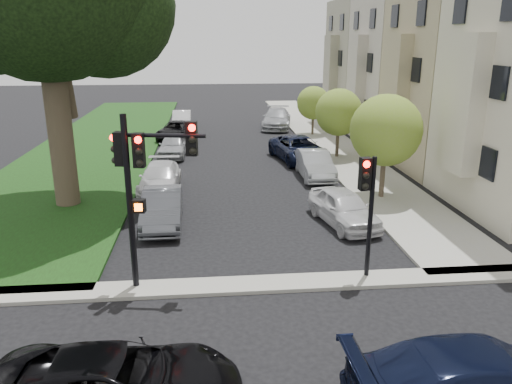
{
  "coord_description": "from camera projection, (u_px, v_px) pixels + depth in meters",
  "views": [
    {
      "loc": [
        -1.56,
        -11.23,
        7.06
      ],
      "look_at": [
        0.0,
        5.0,
        2.0
      ],
      "focal_mm": 35.0,
      "sensor_mm": 36.0,
      "label": 1
    }
  ],
  "objects": [
    {
      "name": "car_cross_far",
      "position": [
        486.0,
        384.0,
        9.43
      ],
      "size": [
        5.45,
        2.33,
        1.57
      ],
      "primitive_type": "imported",
      "rotation": [
        0.0,
        0.0,
        1.6
      ],
      "color": "black",
      "rests_on": "ground"
    },
    {
      "name": "car_parked_2",
      "position": [
        299.0,
        149.0,
        29.57
      ],
      "size": [
        3.35,
        5.62,
        1.46
      ],
      "primitive_type": "imported",
      "rotation": [
        0.0,
        0.0,
        0.18
      ],
      "color": "black",
      "rests_on": "ground"
    },
    {
      "name": "ground",
      "position": [
        274.0,
        323.0,
        12.91
      ],
      "size": [
        140.0,
        140.0,
        0.0
      ],
      "primitive_type": "plane",
      "color": "black",
      "rests_on": "ground"
    },
    {
      "name": "small_tree_a",
      "position": [
        386.0,
        130.0,
        21.88
      ],
      "size": [
        3.17,
        3.17,
        4.75
      ],
      "color": "#4E4032",
      "rests_on": "ground"
    },
    {
      "name": "grass_strip",
      "position": [
        102.0,
        142.0,
        34.89
      ],
      "size": [
        8.0,
        44.0,
        0.12
      ],
      "primitive_type": "cube",
      "color": "black",
      "rests_on": "ground"
    },
    {
      "name": "car_parked_9",
      "position": [
        182.0,
        120.0,
        40.5
      ],
      "size": [
        1.54,
        4.2,
        1.37
      ],
      "primitive_type": "imported",
      "rotation": [
        0.0,
        0.0,
        0.02
      ],
      "color": "silver",
      "rests_on": "ground"
    },
    {
      "name": "car_parked_8",
      "position": [
        176.0,
        131.0,
        35.85
      ],
      "size": [
        3.0,
        5.06,
        1.32
      ],
      "primitive_type": "imported",
      "rotation": [
        0.0,
        0.0,
        -0.18
      ],
      "color": "black",
      "rests_on": "ground"
    },
    {
      "name": "car_parked_5",
      "position": [
        162.0,
        208.0,
        19.45
      ],
      "size": [
        1.6,
        4.3,
        1.4
      ],
      "primitive_type": "imported",
      "rotation": [
        0.0,
        0.0,
        0.03
      ],
      "color": "#3F4247",
      "rests_on": "ground"
    },
    {
      "name": "house_c",
      "position": [
        413.0,
        40.0,
        33.86
      ],
      "size": [
        7.7,
        7.55,
        15.97
      ],
      "color": "#ACA097",
      "rests_on": "ground"
    },
    {
      "name": "car_parked_0",
      "position": [
        344.0,
        208.0,
        19.51
      ],
      "size": [
        2.4,
        4.3,
        1.38
      ],
      "primitive_type": "imported",
      "rotation": [
        0.0,
        0.0,
        0.2
      ],
      "color": "silver",
      "rests_on": "ground"
    },
    {
      "name": "house_b",
      "position": [
        468.0,
        40.0,
        26.72
      ],
      "size": [
        7.7,
        7.55,
        15.97
      ],
      "color": "tan",
      "rests_on": "ground"
    },
    {
      "name": "traffic_signal_main",
      "position": [
        143.0,
        172.0,
        13.67
      ],
      "size": [
        2.51,
        0.66,
        5.13
      ],
      "color": "black",
      "rests_on": "ground"
    },
    {
      "name": "sidewalk_cross",
      "position": [
        266.0,
        284.0,
        14.79
      ],
      "size": [
        60.0,
        1.0,
        0.12
      ],
      "primitive_type": "cube",
      "color": "#9C9982",
      "rests_on": "ground"
    },
    {
      "name": "car_parked_7",
      "position": [
        173.0,
        145.0,
        30.78
      ],
      "size": [
        1.93,
        4.15,
        1.37
      ],
      "primitive_type": "imported",
      "rotation": [
        0.0,
        0.0,
        -0.08
      ],
      "color": "#999BA0",
      "rests_on": "ground"
    },
    {
      "name": "car_parked_6",
      "position": [
        160.0,
        178.0,
        23.78
      ],
      "size": [
        1.93,
        4.53,
        1.3
      ],
      "primitive_type": "imported",
      "rotation": [
        0.0,
        0.0,
        -0.02
      ],
      "color": "silver",
      "rests_on": "ground"
    },
    {
      "name": "small_tree_b",
      "position": [
        339.0,
        112.0,
        29.7
      ],
      "size": [
        2.81,
        2.81,
        4.21
      ],
      "color": "#4E4032",
      "rests_on": "ground"
    },
    {
      "name": "car_parked_4",
      "position": [
        277.0,
        119.0,
        40.41
      ],
      "size": [
        3.13,
        5.71,
        1.57
      ],
      "primitive_type": "imported",
      "rotation": [
        0.0,
        0.0,
        -0.18
      ],
      "color": "#999BA0",
      "rests_on": "ground"
    },
    {
      "name": "small_tree_c",
      "position": [
        313.0,
        103.0,
        36.76
      ],
      "size": [
        2.45,
        2.45,
        3.67
      ],
      "color": "#4E4032",
      "rests_on": "ground"
    },
    {
      "name": "sidewalk_right",
      "position": [
        323.0,
        138.0,
        36.32
      ],
      "size": [
        3.5,
        44.0,
        0.12
      ],
      "primitive_type": "cube",
      "color": "#9C9982",
      "rests_on": "ground"
    },
    {
      "name": "car_parked_1",
      "position": [
        314.0,
        164.0,
        26.1
      ],
      "size": [
        1.52,
        4.3,
        1.41
      ],
      "primitive_type": "imported",
      "rotation": [
        0.0,
        0.0,
        0.01
      ],
      "color": "#999BA0",
      "rests_on": "ground"
    },
    {
      "name": "house_d",
      "position": [
        377.0,
        39.0,
        40.99
      ],
      "size": [
        7.7,
        7.55,
        15.97
      ],
      "color": "tan",
      "rests_on": "ground"
    },
    {
      "name": "traffic_signal_secondary",
      "position": [
        368.0,
        196.0,
        14.47
      ],
      "size": [
        0.5,
        0.4,
        3.82
      ],
      "color": "black",
      "rests_on": "ground"
    }
  ]
}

